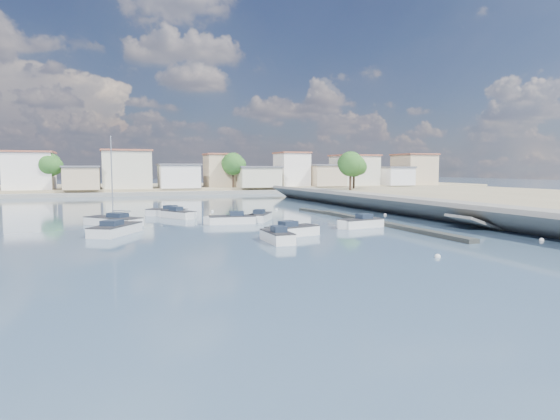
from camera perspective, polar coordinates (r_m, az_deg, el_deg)
name	(u,v)px	position (r m, az deg, el deg)	size (l,w,h in m)	color
ground	(237,205)	(73.02, -5.28, 0.62)	(400.00, 400.00, 0.00)	#334A67
seawall_walkway	(453,210)	(57.17, 20.33, 0.02)	(5.00, 90.00, 1.80)	slate
breakwater	(366,220)	(50.28, 10.39, -1.23)	(2.00, 31.02, 0.35)	black
far_shore_land	(186,188)	(123.92, -11.38, 2.66)	(160.00, 40.00, 1.40)	gray
far_shore_quay	(201,193)	(103.23, -9.64, 2.07)	(160.00, 2.50, 0.80)	slate
far_town	(241,172)	(111.24, -4.77, 4.67)	(113.01, 12.80, 8.35)	beige
shore_trees	(241,166)	(102.12, -4.76, 5.36)	(74.56, 38.32, 7.92)	#38281E
motorboat_a	(276,237)	(35.92, -0.47, -3.28)	(1.59, 4.45, 1.48)	silver
motorboat_b	(261,217)	(50.51, -2.38, -0.88)	(3.76, 4.67, 1.48)	silver
motorboat_c	(230,220)	(47.86, -6.17, -1.23)	(5.29, 2.42, 1.48)	silver
motorboat_d	(359,224)	(45.18, 9.56, -1.64)	(4.99, 2.58, 1.48)	silver
motorboat_e	(117,229)	(42.59, -19.20, -2.26)	(4.66, 5.83, 1.48)	silver
motorboat_f	(165,213)	(57.37, -13.86, -0.32)	(4.88, 4.00, 1.48)	silver
motorboat_g	(180,215)	(54.28, -12.10, -0.58)	(3.73, 4.68, 1.48)	silver
motorboat_h	(295,231)	(39.18, 1.81, -2.59)	(5.10, 2.97, 1.48)	silver
sailboat	(111,221)	(49.35, -19.90, -1.28)	(5.66, 5.83, 9.00)	silver
mooring_buoys	(336,222)	(49.05, 6.78, -1.47)	(19.37, 36.54, 0.37)	white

